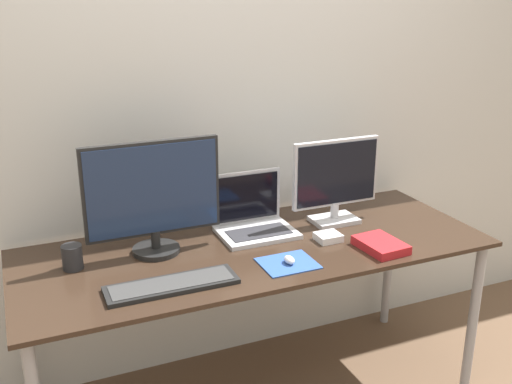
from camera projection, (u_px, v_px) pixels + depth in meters
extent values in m
cube|color=silver|center=(217.00, 98.00, 2.59)|extent=(7.00, 0.05, 2.50)
cube|color=#332319|center=(256.00, 248.00, 2.39)|extent=(1.88, 0.72, 0.02)
cylinder|color=#99999E|center=(473.00, 319.00, 2.57)|extent=(0.04, 0.04, 0.71)
cylinder|color=#99999E|center=(27.00, 336.00, 2.45)|extent=(0.04, 0.04, 0.71)
cylinder|color=#99999E|center=(389.00, 261.00, 3.11)|extent=(0.04, 0.04, 0.71)
cylinder|color=black|center=(156.00, 250.00, 2.33)|extent=(0.19, 0.19, 0.02)
cylinder|color=black|center=(156.00, 239.00, 2.32)|extent=(0.04, 0.04, 0.07)
cube|color=black|center=(152.00, 189.00, 2.26)|extent=(0.52, 0.02, 0.37)
cube|color=#1E2D4C|center=(153.00, 190.00, 2.25)|extent=(0.50, 0.01, 0.34)
cube|color=silver|center=(334.00, 220.00, 2.63)|extent=(0.20, 0.14, 0.02)
cylinder|color=silver|center=(335.00, 210.00, 2.62)|extent=(0.04, 0.04, 0.07)
cube|color=silver|center=(336.00, 173.00, 2.57)|extent=(0.40, 0.02, 0.29)
cube|color=black|center=(337.00, 173.00, 2.56)|extent=(0.38, 0.01, 0.27)
cube|color=silver|center=(257.00, 233.00, 2.50)|extent=(0.31, 0.23, 0.02)
cube|color=#2D2D33|center=(259.00, 232.00, 2.48)|extent=(0.26, 0.13, 0.00)
cube|color=silver|center=(246.00, 197.00, 2.56)|extent=(0.31, 0.01, 0.23)
cube|color=black|center=(247.00, 197.00, 2.55)|extent=(0.28, 0.00, 0.20)
cube|color=black|center=(172.00, 285.00, 2.06)|extent=(0.46, 0.14, 0.02)
cube|color=#383838|center=(172.00, 283.00, 2.06)|extent=(0.42, 0.11, 0.00)
cube|color=#2D519E|center=(288.00, 263.00, 2.24)|extent=(0.20, 0.18, 0.00)
ellipsoid|color=silver|center=(289.00, 260.00, 2.23)|extent=(0.04, 0.06, 0.03)
cube|color=red|center=(381.00, 245.00, 2.36)|extent=(0.16, 0.21, 0.04)
cube|color=white|center=(381.00, 245.00, 2.36)|extent=(0.15, 0.20, 0.03)
cylinder|color=#262628|center=(72.00, 257.00, 2.19)|extent=(0.07, 0.07, 0.09)
cube|color=white|center=(328.00, 237.00, 2.44)|extent=(0.10, 0.09, 0.03)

